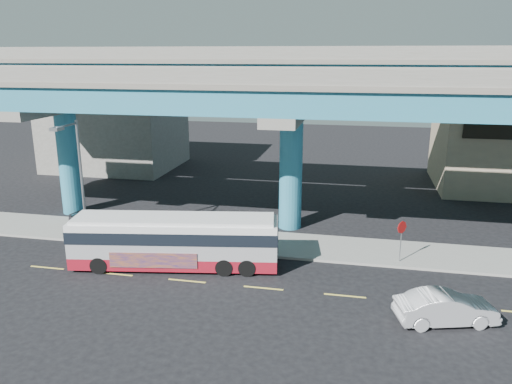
% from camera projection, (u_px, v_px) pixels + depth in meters
% --- Properties ---
extents(ground, '(120.00, 120.00, 0.00)m').
position_uv_depth(ground, '(265.00, 285.00, 25.05)').
color(ground, black).
rests_on(ground, ground).
extents(sidewalk, '(70.00, 4.00, 0.15)m').
position_uv_depth(sidewalk, '(282.00, 245.00, 30.22)').
color(sidewalk, gray).
rests_on(sidewalk, ground).
extents(lane_markings, '(58.00, 0.12, 0.01)m').
position_uv_depth(lane_markings, '(263.00, 288.00, 24.77)').
color(lane_markings, '#D8C64C').
rests_on(lane_markings, ground).
extents(viaduct, '(52.00, 12.40, 11.70)m').
position_uv_depth(viaduct, '(293.00, 89.00, 31.20)').
color(viaduct, teal).
rests_on(viaduct, ground).
extents(building_concrete, '(12.00, 10.00, 9.00)m').
position_uv_depth(building_concrete, '(115.00, 123.00, 50.43)').
color(building_concrete, gray).
rests_on(building_concrete, ground).
extents(transit_bus, '(11.37, 4.20, 2.86)m').
position_uv_depth(transit_bus, '(175.00, 240.00, 26.89)').
color(transit_bus, maroon).
rests_on(transit_bus, ground).
extents(sedan, '(3.73, 5.07, 1.42)m').
position_uv_depth(sedan, '(446.00, 308.00, 21.40)').
color(sedan, '#B8B8BD').
rests_on(sedan, ground).
extents(parked_car, '(3.45, 4.57, 1.29)m').
position_uv_depth(parked_car, '(96.00, 220.00, 32.44)').
color(parked_car, '#2C2B30').
rests_on(parked_car, sidewalk).
extents(street_lamp, '(0.50, 2.42, 7.35)m').
position_uv_depth(street_lamp, '(75.00, 164.00, 29.36)').
color(street_lamp, gray).
rests_on(street_lamp, sidewalk).
extents(stop_sign, '(0.51, 0.53, 2.35)m').
position_uv_depth(stop_sign, '(402.00, 233.00, 27.17)').
color(stop_sign, gray).
rests_on(stop_sign, sidewalk).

